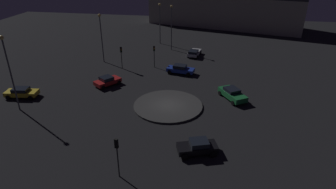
{
  "coord_description": "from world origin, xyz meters",
  "views": [
    {
      "loc": [
        33.03,
        5.68,
        18.18
      ],
      "look_at": [
        0.0,
        0.0,
        1.71
      ],
      "focal_mm": 31.16,
      "sensor_mm": 36.0,
      "label": 1
    }
  ],
  "objects_px": {
    "car_silver": "(194,53)",
    "streetlamp_west_near": "(160,17)",
    "car_yellow": "(22,92)",
    "streetlamp_southwest": "(101,31)",
    "store_building": "(225,9)",
    "streetlamp_south": "(9,66)",
    "traffic_light_west": "(154,52)",
    "car_red": "(107,81)",
    "car_green": "(232,94)",
    "streetlamp_west": "(171,22)",
    "traffic_light_east": "(117,150)",
    "traffic_light_southwest": "(121,53)",
    "car_black": "(198,147)",
    "car_blue": "(180,69)"
  },
  "relations": [
    {
      "from": "streetlamp_south",
      "to": "traffic_light_west",
      "type": "bearing_deg",
      "value": 142.19
    },
    {
      "from": "traffic_light_southwest",
      "to": "store_building",
      "type": "relative_size",
      "value": 0.09
    },
    {
      "from": "car_red",
      "to": "car_silver",
      "type": "xyz_separation_m",
      "value": [
        -15.92,
        11.66,
        -0.03
      ]
    },
    {
      "from": "car_red",
      "to": "traffic_light_east",
      "type": "distance_m",
      "value": 20.58
    },
    {
      "from": "car_silver",
      "to": "car_yellow",
      "type": "distance_m",
      "value": 30.88
    },
    {
      "from": "streetlamp_south",
      "to": "streetlamp_west",
      "type": "bearing_deg",
      "value": 152.09
    },
    {
      "from": "streetlamp_west",
      "to": "streetlamp_west_near",
      "type": "bearing_deg",
      "value": -142.07
    },
    {
      "from": "car_black",
      "to": "car_silver",
      "type": "bearing_deg",
      "value": -102.65
    },
    {
      "from": "streetlamp_southwest",
      "to": "store_building",
      "type": "distance_m",
      "value": 39.81
    },
    {
      "from": "traffic_light_west",
      "to": "streetlamp_southwest",
      "type": "height_order",
      "value": "streetlamp_southwest"
    },
    {
      "from": "car_silver",
      "to": "streetlamp_west_near",
      "type": "distance_m",
      "value": 12.11
    },
    {
      "from": "car_red",
      "to": "traffic_light_east",
      "type": "height_order",
      "value": "traffic_light_east"
    },
    {
      "from": "streetlamp_southwest",
      "to": "store_building",
      "type": "relative_size",
      "value": 0.21
    },
    {
      "from": "car_black",
      "to": "traffic_light_southwest",
      "type": "height_order",
      "value": "traffic_light_southwest"
    },
    {
      "from": "streetlamp_south",
      "to": "traffic_light_southwest",
      "type": "bearing_deg",
      "value": 152.32
    },
    {
      "from": "car_silver",
      "to": "traffic_light_southwest",
      "type": "relative_size",
      "value": 1.11
    },
    {
      "from": "car_silver",
      "to": "traffic_light_west",
      "type": "height_order",
      "value": "traffic_light_west"
    },
    {
      "from": "streetlamp_west",
      "to": "streetlamp_south",
      "type": "xyz_separation_m",
      "value": [
        28.44,
        -15.07,
        0.31
      ]
    },
    {
      "from": "car_yellow",
      "to": "streetlamp_west_near",
      "type": "relative_size",
      "value": 0.53
    },
    {
      "from": "car_green",
      "to": "traffic_light_west",
      "type": "height_order",
      "value": "traffic_light_west"
    },
    {
      "from": "streetlamp_southwest",
      "to": "streetlamp_west_near",
      "type": "xyz_separation_m",
      "value": [
        -13.49,
        7.84,
        0.05
      ]
    },
    {
      "from": "store_building",
      "to": "streetlamp_west",
      "type": "bearing_deg",
      "value": 80.08
    },
    {
      "from": "car_green",
      "to": "traffic_light_west",
      "type": "bearing_deg",
      "value": -159.65
    },
    {
      "from": "traffic_light_west",
      "to": "streetlamp_southwest",
      "type": "relative_size",
      "value": 0.44
    },
    {
      "from": "traffic_light_east",
      "to": "streetlamp_west",
      "type": "bearing_deg",
      "value": 10.67
    },
    {
      "from": "car_red",
      "to": "traffic_light_west",
      "type": "relative_size",
      "value": 1.1
    },
    {
      "from": "car_red",
      "to": "streetlamp_southwest",
      "type": "relative_size",
      "value": 0.49
    },
    {
      "from": "streetlamp_west",
      "to": "streetlamp_west_near",
      "type": "xyz_separation_m",
      "value": [
        -4.04,
        -3.15,
        0.01
      ]
    },
    {
      "from": "car_silver",
      "to": "streetlamp_west",
      "type": "xyz_separation_m",
      "value": [
        -3.38,
        -5.02,
        4.99
      ]
    },
    {
      "from": "car_silver",
      "to": "streetlamp_south",
      "type": "relative_size",
      "value": 0.44
    },
    {
      "from": "streetlamp_southwest",
      "to": "car_green",
      "type": "bearing_deg",
      "value": 63.7
    },
    {
      "from": "traffic_light_southwest",
      "to": "traffic_light_east",
      "type": "xyz_separation_m",
      "value": [
        25.83,
        8.01,
        0.13
      ]
    },
    {
      "from": "car_silver",
      "to": "streetlamp_west",
      "type": "relative_size",
      "value": 0.48
    },
    {
      "from": "car_yellow",
      "to": "traffic_light_southwest",
      "type": "relative_size",
      "value": 1.17
    },
    {
      "from": "car_silver",
      "to": "traffic_light_southwest",
      "type": "xyz_separation_m",
      "value": [
        8.9,
        -11.61,
        2.06
      ]
    },
    {
      "from": "car_yellow",
      "to": "store_building",
      "type": "distance_m",
      "value": 56.39
    },
    {
      "from": "traffic_light_west",
      "to": "car_green",
      "type": "bearing_deg",
      "value": 33.24
    },
    {
      "from": "car_yellow",
      "to": "streetlamp_southwest",
      "type": "xyz_separation_m",
      "value": [
        -15.65,
        5.94,
        4.92
      ]
    },
    {
      "from": "car_silver",
      "to": "traffic_light_southwest",
      "type": "bearing_deg",
      "value": 136.39
    },
    {
      "from": "car_black",
      "to": "streetlamp_west",
      "type": "relative_size",
      "value": 0.48
    },
    {
      "from": "traffic_light_west",
      "to": "store_building",
      "type": "relative_size",
      "value": 0.09
    },
    {
      "from": "traffic_light_southwest",
      "to": "car_red",
      "type": "bearing_deg",
      "value": -40.34
    },
    {
      "from": "car_silver",
      "to": "store_building",
      "type": "relative_size",
      "value": 0.1
    },
    {
      "from": "car_blue",
      "to": "streetlamp_west",
      "type": "bearing_deg",
      "value": 115.21
    },
    {
      "from": "streetlamp_west",
      "to": "streetlamp_south",
      "type": "relative_size",
      "value": 0.93
    },
    {
      "from": "car_black",
      "to": "traffic_light_east",
      "type": "height_order",
      "value": "traffic_light_east"
    },
    {
      "from": "traffic_light_west",
      "to": "store_building",
      "type": "height_order",
      "value": "store_building"
    },
    {
      "from": "car_silver",
      "to": "streetlamp_southwest",
      "type": "height_order",
      "value": "streetlamp_southwest"
    },
    {
      "from": "car_silver",
      "to": "car_blue",
      "type": "relative_size",
      "value": 0.91
    },
    {
      "from": "traffic_light_east",
      "to": "streetlamp_south",
      "type": "bearing_deg",
      "value": 68.15
    }
  ]
}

